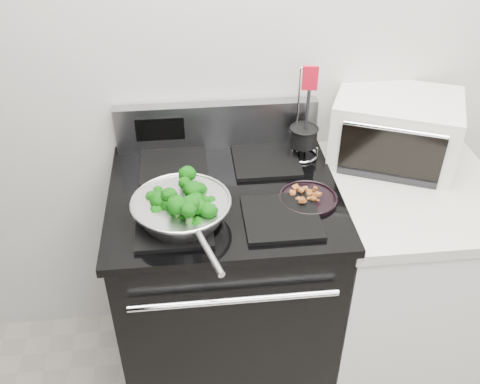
{
  "coord_description": "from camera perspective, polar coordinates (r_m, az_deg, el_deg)",
  "views": [
    {
      "loc": [
        -0.4,
        -0.07,
        2.02
      ],
      "look_at": [
        -0.25,
        1.36,
        0.98
      ],
      "focal_mm": 40.0,
      "sensor_mm": 36.0,
      "label": 1
    }
  ],
  "objects": [
    {
      "name": "back_wall",
      "position": [
        1.98,
        6.25,
        15.92
      ],
      "size": [
        4.0,
        0.02,
        2.7
      ],
      "primitive_type": "cube",
      "color": "beige",
      "rests_on": "ground"
    },
    {
      "name": "gas_range",
      "position": [
        2.14,
        -1.51,
        -9.98
      ],
      "size": [
        0.79,
        0.69,
        1.13
      ],
      "color": "black",
      "rests_on": "floor"
    },
    {
      "name": "counter",
      "position": [
        2.29,
        16.07,
        -8.82
      ],
      "size": [
        0.62,
        0.68,
        0.92
      ],
      "color": "white",
      "rests_on": "floor"
    },
    {
      "name": "skillet",
      "position": [
        1.68,
        -6.23,
        -1.75
      ],
      "size": [
        0.32,
        0.49,
        0.07
      ],
      "rotation": [
        0.0,
        0.0,
        0.3
      ],
      "color": "silver",
      "rests_on": "gas_range"
    },
    {
      "name": "broccoli_pile",
      "position": [
        1.67,
        -6.3,
        -1.2
      ],
      "size": [
        0.25,
        0.25,
        0.09
      ],
      "primitive_type": null,
      "color": "black",
      "rests_on": "skillet"
    },
    {
      "name": "bacon_plate",
      "position": [
        1.79,
        7.3,
        -0.39
      ],
      "size": [
        0.2,
        0.2,
        0.04
      ],
      "rotation": [
        0.0,
        0.0,
        -0.27
      ],
      "color": "black",
      "rests_on": "gas_range"
    },
    {
      "name": "utensil_holder",
      "position": [
        2.0,
        6.77,
        5.42
      ],
      "size": [
        0.12,
        0.12,
        0.36
      ],
      "rotation": [
        0.0,
        0.0,
        -0.19
      ],
      "color": "silver",
      "rests_on": "gas_range"
    },
    {
      "name": "toaster_oven",
      "position": [
        2.08,
        16.19,
        6.5
      ],
      "size": [
        0.54,
        0.48,
        0.25
      ],
      "rotation": [
        0.0,
        0.0,
        -0.41
      ],
      "color": "silver",
      "rests_on": "counter"
    }
  ]
}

